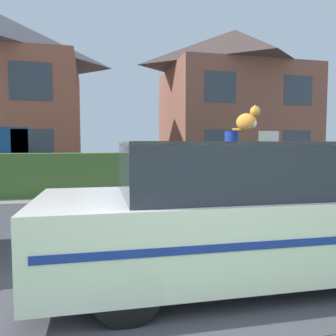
# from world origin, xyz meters

# --- Properties ---
(road_strip) EXTENTS (28.00, 6.74, 0.01)m
(road_strip) POSITION_xyz_m (0.00, 4.23, 0.01)
(road_strip) COLOR #424247
(road_strip) RESTS_ON ground
(garden_hedge) EXTENTS (13.35, 0.81, 1.25)m
(garden_hedge) POSITION_xyz_m (0.79, 8.85, 0.62)
(garden_hedge) COLOR #4C7233
(garden_hedge) RESTS_ON ground
(police_car) EXTENTS (4.51, 1.76, 1.63)m
(police_car) POSITION_xyz_m (0.75, 2.08, 0.74)
(police_car) COLOR black
(police_car) RESTS_ON road_strip
(cat) EXTENTS (0.24, 0.28, 0.26)m
(cat) POSITION_xyz_m (0.68, 1.83, 1.74)
(cat) COLOR orange
(cat) RESTS_ON police_car
(house_left) EXTENTS (6.74, 6.82, 7.03)m
(house_left) POSITION_xyz_m (-4.61, 14.24, 3.59)
(house_left) COLOR #93513D
(house_left) RESTS_ON ground
(house_right) EXTENTS (7.12, 5.63, 7.32)m
(house_right) POSITION_xyz_m (6.37, 14.57, 3.73)
(house_right) COLOR brown
(house_right) RESTS_ON ground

